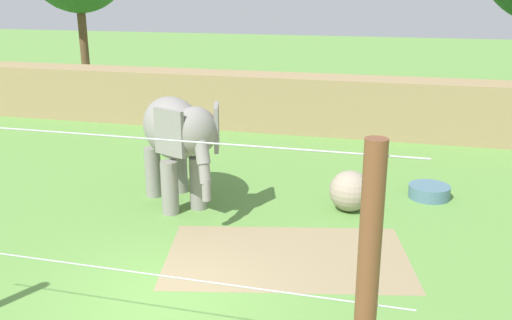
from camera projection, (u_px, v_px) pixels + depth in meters
name	position (u px, v px, depth m)	size (l,w,h in m)	color
ground_plane	(165.00, 298.00, 10.27)	(120.00, 120.00, 0.00)	#609342
dirt_patch	(287.00, 256.00, 11.84)	(5.10, 3.02, 0.01)	#937F5B
embankment_wall	(299.00, 103.00, 22.11)	(36.00, 1.80, 2.18)	#997F56
elephant	(177.00, 135.00, 14.08)	(3.15, 3.31, 2.87)	gray
enrichment_ball	(350.00, 191.00, 14.17)	(1.05, 1.05, 1.05)	gray
cable_fence	(50.00, 281.00, 6.75)	(8.51, 0.23, 4.10)	brown
water_tub	(429.00, 191.00, 15.13)	(1.10, 1.10, 0.35)	slate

